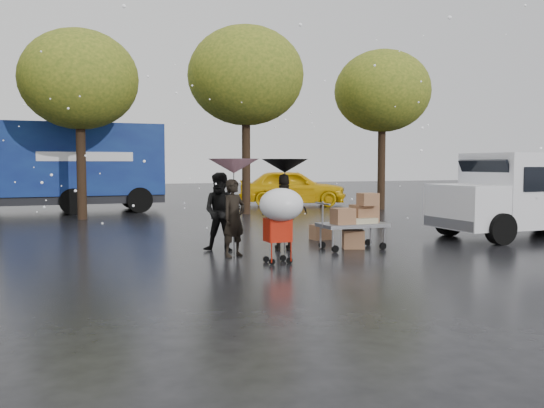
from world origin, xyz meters
name	(u,v)px	position (x,y,z in m)	size (l,w,h in m)	color
ground	(286,257)	(0.00, 0.00, 0.00)	(90.00, 90.00, 0.00)	black
person_pink	(234,218)	(-0.99, 0.44, 0.80)	(0.59, 0.38, 1.61)	black
person_middle	(222,212)	(-1.03, 1.20, 0.87)	(0.84, 0.66, 1.74)	black
person_black	(285,212)	(0.30, 0.82, 0.85)	(1.00, 0.42, 1.70)	black
umbrella_pink	(234,166)	(-0.99, 0.44, 1.87)	(1.05, 1.05, 2.03)	#4C4C4C
umbrella_black	(285,166)	(0.30, 0.82, 1.88)	(1.03, 1.03, 2.03)	#4C4C4C
vendor_cart	(356,217)	(1.88, 0.44, 0.73)	(1.52, 0.80, 1.27)	slate
shopping_cart	(281,209)	(-0.45, -0.79, 1.06)	(0.84, 0.84, 1.46)	#A71909
white_van	(530,193)	(7.25, 0.74, 1.16)	(4.91, 2.18, 2.20)	white
blue_truck	(62,168)	(-4.07, 13.25, 1.76)	(8.30, 2.60, 3.50)	navy
box_ground_near	(353,239)	(1.88, 0.54, 0.21)	(0.47, 0.37, 0.42)	brown
box_ground_far	(321,232)	(1.87, 2.20, 0.19)	(0.49, 0.38, 0.38)	brown
yellow_taxi	(292,187)	(5.91, 13.46, 0.84)	(1.98, 4.91, 1.67)	yellow
tree_row	(168,78)	(-0.47, 10.00, 5.02)	(21.60, 4.40, 7.12)	black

